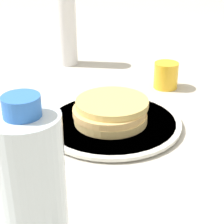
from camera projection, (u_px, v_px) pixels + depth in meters
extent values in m
plane|color=#BCB7AD|center=(103.00, 120.00, 0.83)|extent=(4.00, 4.00, 0.00)
cylinder|color=silver|center=(112.00, 123.00, 0.80)|extent=(0.27, 0.27, 0.01)
cylinder|color=silver|center=(112.00, 122.00, 0.80)|extent=(0.30, 0.30, 0.01)
cylinder|color=#D9BA72|center=(111.00, 118.00, 0.79)|extent=(0.16, 0.16, 0.02)
cylinder|color=#E4B770|center=(109.00, 111.00, 0.79)|extent=(0.16, 0.16, 0.01)
cylinder|color=tan|center=(112.00, 103.00, 0.79)|extent=(0.16, 0.16, 0.01)
cylinder|color=yellow|center=(166.00, 75.00, 0.98)|extent=(0.06, 0.06, 0.07)
cylinder|color=white|center=(66.00, 27.00, 1.12)|extent=(0.06, 0.06, 0.23)
cylinder|color=blue|center=(22.00, 106.00, 0.31)|extent=(0.03, 0.03, 0.02)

